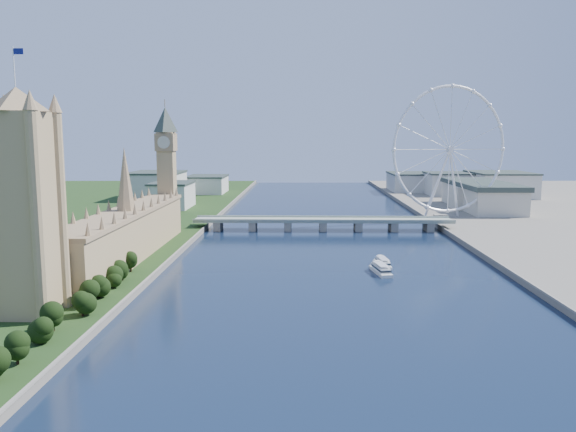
{
  "coord_description": "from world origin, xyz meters",
  "views": [
    {
      "loc": [
        -17.78,
        -175.65,
        78.08
      ],
      "look_at": [
        -27.62,
        210.0,
        24.64
      ],
      "focal_mm": 35.0,
      "sensor_mm": 36.0,
      "label": 1
    }
  ],
  "objects_px": {
    "london_eye": "(450,150)",
    "tour_boat_far": "(381,273)",
    "tour_boat_near": "(383,266)",
    "victoria_tower": "(22,195)"
  },
  "relations": [
    {
      "from": "tour_boat_far",
      "to": "victoria_tower",
      "type": "bearing_deg",
      "value": -160.46
    },
    {
      "from": "tour_boat_near",
      "to": "victoria_tower",
      "type": "bearing_deg",
      "value": -152.85
    },
    {
      "from": "tour_boat_near",
      "to": "tour_boat_far",
      "type": "height_order",
      "value": "tour_boat_far"
    },
    {
      "from": "tour_boat_near",
      "to": "london_eye",
      "type": "bearing_deg",
      "value": 59.32
    },
    {
      "from": "london_eye",
      "to": "tour_boat_far",
      "type": "xyz_separation_m",
      "value": [
        -91.67,
        -210.06,
        -67.52
      ]
    },
    {
      "from": "tour_boat_near",
      "to": "tour_boat_far",
      "type": "relative_size",
      "value": 0.91
    },
    {
      "from": "london_eye",
      "to": "tour_boat_far",
      "type": "bearing_deg",
      "value": -113.58
    },
    {
      "from": "victoria_tower",
      "to": "tour_boat_near",
      "type": "height_order",
      "value": "victoria_tower"
    },
    {
      "from": "victoria_tower",
      "to": "tour_boat_far",
      "type": "height_order",
      "value": "victoria_tower"
    },
    {
      "from": "london_eye",
      "to": "tour_boat_far",
      "type": "distance_m",
      "value": 238.93
    }
  ]
}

